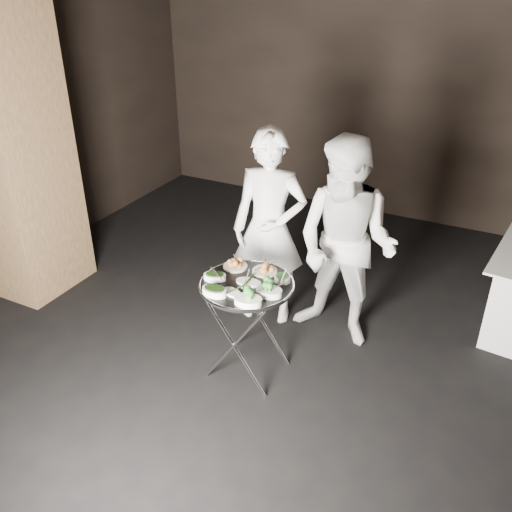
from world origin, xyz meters
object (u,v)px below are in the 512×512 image
at_px(tray_stand, 247,324).
at_px(serving_tray, 247,284).
at_px(waiter_left, 269,229).
at_px(waiter_right, 346,245).

bearing_deg(tray_stand, serving_tray, 90.00).
bearing_deg(waiter_left, serving_tray, -88.72).
bearing_deg(waiter_right, waiter_left, -174.32).
relative_size(tray_stand, waiter_left, 0.46).
bearing_deg(serving_tray, waiter_right, 57.64).
relative_size(waiter_left, waiter_right, 0.98).
xyz_separation_m(serving_tray, waiter_left, (-0.19, 0.77, 0.06)).
xyz_separation_m(tray_stand, waiter_left, (-0.19, 0.77, 0.41)).
height_order(tray_stand, waiter_left, waiter_left).
bearing_deg(waiter_left, tray_stand, -88.72).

